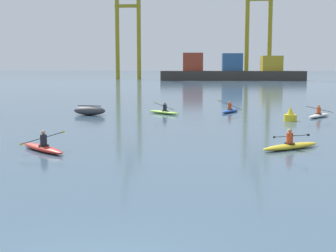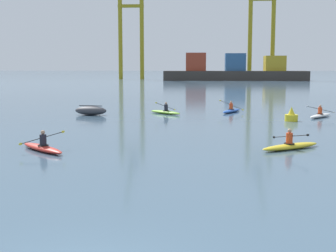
{
  "view_description": "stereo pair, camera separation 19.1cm",
  "coord_description": "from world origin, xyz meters",
  "px_view_note": "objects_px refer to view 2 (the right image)",
  "views": [
    {
      "loc": [
        2.0,
        -7.42,
        3.78
      ],
      "look_at": [
        0.3,
        17.42,
        0.6
      ],
      "focal_mm": 50.05,
      "sensor_mm": 36.0,
      "label": 1
    },
    {
      "loc": [
        2.19,
        -7.41,
        3.78
      ],
      "look_at": [
        0.3,
        17.42,
        0.6
      ],
      "focal_mm": 50.05,
      "sensor_mm": 36.0,
      "label": 2
    }
  ],
  "objects_px": {
    "kayak_lime": "(165,112)",
    "gantry_crane_west": "(131,20)",
    "kayak_yellow": "(290,145)",
    "kayak_white": "(320,115)",
    "capsized_dinghy": "(91,111)",
    "container_barge": "(234,71)",
    "channel_buoy": "(291,116)",
    "kayak_blue": "(231,110)",
    "gantry_crane_west_mid": "(262,15)",
    "kayak_red": "(42,147)"
  },
  "relations": [
    {
      "from": "capsized_dinghy",
      "to": "kayak_white",
      "type": "relative_size",
      "value": 0.89
    },
    {
      "from": "gantry_crane_west_mid",
      "to": "container_barge",
      "type": "bearing_deg",
      "value": -138.45
    },
    {
      "from": "gantry_crane_west",
      "to": "gantry_crane_west_mid",
      "type": "distance_m",
      "value": 37.72
    },
    {
      "from": "kayak_lime",
      "to": "gantry_crane_west",
      "type": "bearing_deg",
      "value": 100.35
    },
    {
      "from": "channel_buoy",
      "to": "capsized_dinghy",
      "type": "bearing_deg",
      "value": 168.96
    },
    {
      "from": "gantry_crane_west",
      "to": "gantry_crane_west_mid",
      "type": "bearing_deg",
      "value": -2.18
    },
    {
      "from": "kayak_white",
      "to": "kayak_red",
      "type": "relative_size",
      "value": 1.08
    },
    {
      "from": "capsized_dinghy",
      "to": "kayak_yellow",
      "type": "height_order",
      "value": "kayak_yellow"
    },
    {
      "from": "container_barge",
      "to": "gantry_crane_west_mid",
      "type": "bearing_deg",
      "value": 41.55
    },
    {
      "from": "kayak_white",
      "to": "kayak_blue",
      "type": "xyz_separation_m",
      "value": [
        -6.39,
        3.33,
        0.0
      ]
    },
    {
      "from": "container_barge",
      "to": "gantry_crane_west",
      "type": "bearing_deg",
      "value": 163.87
    },
    {
      "from": "kayak_red",
      "to": "kayak_yellow",
      "type": "bearing_deg",
      "value": 6.67
    },
    {
      "from": "gantry_crane_west",
      "to": "kayak_yellow",
      "type": "relative_size",
      "value": 11.45
    },
    {
      "from": "channel_buoy",
      "to": "kayak_red",
      "type": "xyz_separation_m",
      "value": [
        -13.31,
        -12.65,
        -0.19
      ]
    },
    {
      "from": "kayak_yellow",
      "to": "kayak_white",
      "type": "distance_m",
      "value": 14.65
    },
    {
      "from": "container_barge",
      "to": "channel_buoy",
      "type": "bearing_deg",
      "value": -91.26
    },
    {
      "from": "gantry_crane_west_mid",
      "to": "kayak_red",
      "type": "bearing_deg",
      "value": -101.44
    },
    {
      "from": "kayak_yellow",
      "to": "kayak_blue",
      "type": "relative_size",
      "value": 0.94
    },
    {
      "from": "channel_buoy",
      "to": "kayak_lime",
      "type": "distance_m",
      "value": 10.09
    },
    {
      "from": "kayak_lime",
      "to": "capsized_dinghy",
      "type": "bearing_deg",
      "value": -166.67
    },
    {
      "from": "channel_buoy",
      "to": "kayak_white",
      "type": "bearing_deg",
      "value": 44.4
    },
    {
      "from": "gantry_crane_west_mid",
      "to": "kayak_yellow",
      "type": "height_order",
      "value": "gantry_crane_west_mid"
    },
    {
      "from": "container_barge",
      "to": "gantry_crane_west",
      "type": "height_order",
      "value": "gantry_crane_west"
    },
    {
      "from": "container_barge",
      "to": "kayak_yellow",
      "type": "height_order",
      "value": "container_barge"
    },
    {
      "from": "kayak_red",
      "to": "kayak_lime",
      "type": "bearing_deg",
      "value": 76.19
    },
    {
      "from": "channel_buoy",
      "to": "kayak_blue",
      "type": "height_order",
      "value": "kayak_blue"
    },
    {
      "from": "gantry_crane_west",
      "to": "kayak_blue",
      "type": "relative_size",
      "value": 10.71
    },
    {
      "from": "capsized_dinghy",
      "to": "kayak_white",
      "type": "distance_m",
      "value": 17.48
    },
    {
      "from": "kayak_white",
      "to": "kayak_red",
      "type": "height_order",
      "value": "same"
    },
    {
      "from": "gantry_crane_west_mid",
      "to": "kayak_red",
      "type": "relative_size",
      "value": 12.18
    },
    {
      "from": "kayak_lime",
      "to": "kayak_red",
      "type": "distance_m",
      "value": 17.41
    },
    {
      "from": "container_barge",
      "to": "channel_buoy",
      "type": "distance_m",
      "value": 96.28
    },
    {
      "from": "kayak_white",
      "to": "container_barge",
      "type": "bearing_deg",
      "value": 90.29
    },
    {
      "from": "kayak_yellow",
      "to": "kayak_lime",
      "type": "bearing_deg",
      "value": 114.33
    },
    {
      "from": "container_barge",
      "to": "kayak_white",
      "type": "distance_m",
      "value": 93.72
    },
    {
      "from": "capsized_dinghy",
      "to": "channel_buoy",
      "type": "bearing_deg",
      "value": -11.04
    },
    {
      "from": "gantry_crane_west",
      "to": "kayak_lime",
      "type": "bearing_deg",
      "value": -79.65
    },
    {
      "from": "kayak_white",
      "to": "kayak_lime",
      "type": "bearing_deg",
      "value": 171.67
    },
    {
      "from": "kayak_yellow",
      "to": "container_barge",
      "type": "bearing_deg",
      "value": 87.76
    },
    {
      "from": "container_barge",
      "to": "kayak_blue",
      "type": "bearing_deg",
      "value": -93.74
    },
    {
      "from": "kayak_lime",
      "to": "channel_buoy",
      "type": "bearing_deg",
      "value": -24.97
    },
    {
      "from": "channel_buoy",
      "to": "kayak_yellow",
      "type": "relative_size",
      "value": 0.32
    },
    {
      "from": "gantry_crane_west",
      "to": "capsized_dinghy",
      "type": "xyz_separation_m",
      "value": [
        12.64,
        -101.9,
        -16.81
      ]
    },
    {
      "from": "container_barge",
      "to": "channel_buoy",
      "type": "height_order",
      "value": "container_barge"
    },
    {
      "from": "container_barge",
      "to": "kayak_red",
      "type": "distance_m",
      "value": 109.99
    },
    {
      "from": "gantry_crane_west",
      "to": "kayak_blue",
      "type": "xyz_separation_m",
      "value": [
        23.72,
        -98.93,
        -16.99
      ]
    },
    {
      "from": "capsized_dinghy",
      "to": "kayak_blue",
      "type": "relative_size",
      "value": 0.83
    },
    {
      "from": "container_barge",
      "to": "kayak_red",
      "type": "relative_size",
      "value": 13.39
    },
    {
      "from": "capsized_dinghy",
      "to": "kayak_lime",
      "type": "height_order",
      "value": "kayak_lime"
    },
    {
      "from": "capsized_dinghy",
      "to": "container_barge",
      "type": "bearing_deg",
      "value": 79.68
    }
  ]
}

